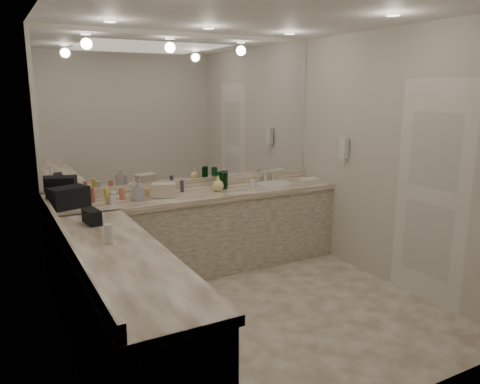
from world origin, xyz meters
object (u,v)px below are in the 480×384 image
hand_towel (310,180)px  cream_cosmetic_case (164,190)px  wall_phone (344,148)px  sink (274,185)px  soap_bottle_b (139,190)px  black_toiletry_bag (69,198)px  soap_bottle_c (218,183)px  soap_bottle_a (134,189)px

hand_towel → cream_cosmetic_case: bearing=179.0°
wall_phone → hand_towel: wall_phone is taller
sink → hand_towel: (0.47, -0.06, 0.02)m
cream_cosmetic_case → soap_bottle_b: (-0.27, -0.03, 0.04)m
cream_cosmetic_case → soap_bottle_b: bearing=-153.4°
soap_bottle_b → black_toiletry_bag: bearing=176.8°
wall_phone → hand_towel: size_ratio=1.07×
cream_cosmetic_case → soap_bottle_b: size_ratio=1.14×
sink → wall_phone: bearing=-39.6°
hand_towel → soap_bottle_c: 1.23m
cream_cosmetic_case → hand_towel: (1.86, -0.03, -0.05)m
wall_phone → soap_bottle_b: bearing=168.8°
wall_phone → soap_bottle_b: 2.33m
cream_cosmetic_case → hand_towel: bearing=19.5°
cream_cosmetic_case → soap_bottle_c: bearing=20.6°
cream_cosmetic_case → soap_bottle_a: (-0.31, 0.03, 0.05)m
wall_phone → black_toiletry_bag: size_ratio=0.70×
black_toiletry_bag → soap_bottle_b: (0.67, -0.04, 0.01)m
hand_towel → black_toiletry_bag: bearing=179.1°
cream_cosmetic_case → soap_bottle_a: size_ratio=1.04×
sink → soap_bottle_a: (-1.69, 0.00, 0.12)m
cream_cosmetic_case → soap_bottle_b: 0.28m
hand_towel → soap_bottle_c: size_ratio=1.32×
sink → cream_cosmetic_case: bearing=-178.9°
sink → soap_bottle_c: 0.76m
black_toiletry_bag → soap_bottle_b: bearing=-3.2°
black_toiletry_bag → cream_cosmetic_case: size_ratio=1.41×
soap_bottle_b → soap_bottle_c: soap_bottle_b is taller
sink → black_toiletry_bag: (-2.33, -0.02, 0.10)m
wall_phone → cream_cosmetic_case: (-1.99, 0.47, -0.38)m
black_toiletry_bag → soap_bottle_c: black_toiletry_bag is taller
soap_bottle_a → soap_bottle_b: soap_bottle_a is taller
soap_bottle_c → hand_towel: bearing=-1.6°
wall_phone → black_toiletry_bag: wall_phone is taller
cream_cosmetic_case → hand_towel: size_ratio=1.09×
wall_phone → soap_bottle_a: bearing=167.7°
hand_towel → sink: bearing=172.9°
soap_bottle_c → wall_phone: bearing=-19.2°
soap_bottle_a → hand_towel: bearing=-1.6°
wall_phone → soap_bottle_b: wall_phone is taller
soap_bottle_a → wall_phone: bearing=-12.3°
sink → soap_bottle_a: bearing=180.0°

